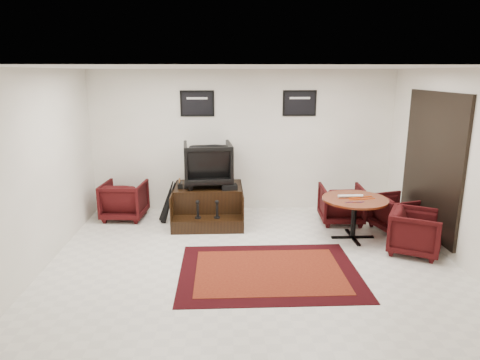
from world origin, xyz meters
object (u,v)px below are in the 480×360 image
shine_podium (208,205)px  shine_chair (208,161)px  meeting_table (355,203)px  table_chair_back (341,202)px  table_chair_corner (416,230)px  table_chair_window (395,211)px  armchair_side (124,198)px

shine_podium → shine_chair: 0.82m
meeting_table → table_chair_back: bearing=89.5°
meeting_table → table_chair_back: 0.84m
shine_podium → table_chair_corner: size_ratio=1.74×
shine_chair → table_chair_window: (3.32, -0.81, -0.76)m
shine_chair → table_chair_back: (2.48, -0.36, -0.72)m
shine_chair → armchair_side: bearing=-6.2°
meeting_table → table_chair_window: (0.85, 0.36, -0.27)m
table_chair_back → meeting_table: bearing=93.1°
armchair_side → table_chair_window: 5.00m
armchair_side → table_chair_back: 4.11m
shine_chair → table_chair_back: 2.61m
shine_chair → armchair_side: (-1.61, 0.04, -0.71)m
shine_chair → table_chair_back: bearing=166.8°
shine_chair → meeting_table: bearing=149.9°
shine_podium → armchair_side: (-1.61, 0.18, 0.09)m
shine_podium → meeting_table: size_ratio=1.22×
table_chair_back → shine_chair: bearing=-4.8°
table_chair_back → table_chair_corner: 1.64m
shine_podium → table_chair_back: (2.48, -0.23, 0.09)m
shine_chair → armchair_side: 1.76m
shine_podium → meeting_table: 2.70m
table_chair_back → table_chair_corner: (0.76, -1.45, -0.01)m
shine_podium → table_chair_corner: table_chair_corner is taller
armchair_side → table_chair_corner: armchair_side is taller
shine_podium → armchair_side: armchair_side is taller
armchair_side → meeting_table: (4.08, -1.21, 0.22)m
armchair_side → shine_podium: bearing=179.3°
shine_chair → meeting_table: 2.78m
shine_chair → table_chair_back: shine_chair is taller
shine_podium → armchair_side: 1.62m
table_chair_back → table_chair_window: 0.96m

